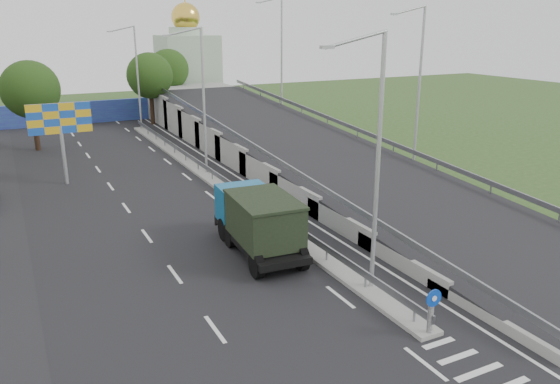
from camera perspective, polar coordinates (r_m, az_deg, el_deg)
ground at (r=19.10m, az=19.82°, el=-17.20°), size 160.00×160.00×0.00m
road_surface at (r=33.38m, az=-9.54°, el=-1.31°), size 26.00×90.00×0.04m
median at (r=37.88m, az=-7.07°, el=1.19°), size 1.00×44.00×0.20m
overpass_ramp at (r=40.52m, az=2.88°, el=4.77°), size 10.00×50.00×3.50m
median_guardrail at (r=37.70m, az=-7.11°, el=2.14°), size 0.09×44.00×0.71m
sign_bollard at (r=19.85m, az=15.54°, el=-11.88°), size 0.64×0.23×1.67m
lamp_post_near at (r=20.96m, az=9.84°, el=4.10°), size 2.74×0.18×10.08m
lamp_post_mid at (r=38.64m, az=-8.27°, el=10.11°), size 2.74×0.18×10.08m
lamp_post_far at (r=57.85m, az=-14.86°, el=12.04°), size 2.74×0.18×10.08m
blue_wall at (r=63.55m, az=-19.38°, el=7.87°), size 30.00×0.50×2.40m
church at (r=73.93m, az=-9.61°, el=12.99°), size 7.00×7.00×13.80m
billboard at (r=38.98m, az=-22.00°, el=6.69°), size 4.00×0.24×5.50m
tree_left_mid at (r=50.66m, az=-24.64°, el=9.69°), size 4.80×4.80×7.60m
tree_median_far at (r=60.26m, az=-13.46°, el=11.73°), size 4.80×4.80×7.60m
tree_ramp_far at (r=68.02m, az=-11.57°, el=12.42°), size 4.80×4.80×7.60m
dump_truck at (r=25.74m, az=-2.32°, el=-2.89°), size 2.95×6.85×2.95m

